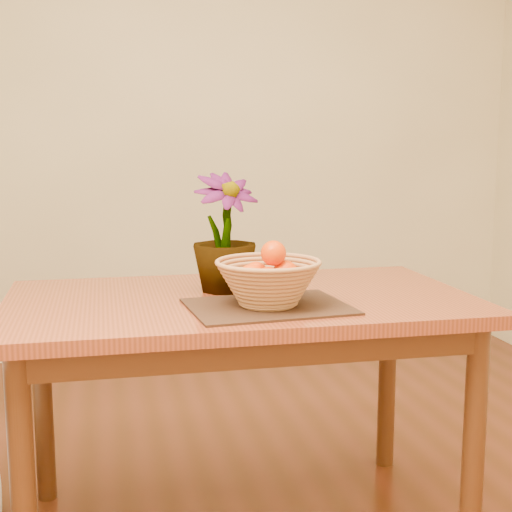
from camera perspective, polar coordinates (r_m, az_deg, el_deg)
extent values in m
cube|color=#FEF2C1|center=(4.05, -6.63, 10.94)|extent=(4.00, 0.02, 2.70)
cube|color=brown|center=(2.17, -1.24, -3.75)|extent=(1.40, 0.80, 0.04)
cube|color=#44250F|center=(2.19, -1.24, -5.29)|extent=(1.28, 0.68, 0.08)
cylinder|color=#44250F|center=(1.97, -18.14, -17.21)|extent=(0.06, 0.06, 0.71)
cylinder|color=#44250F|center=(2.21, 17.03, -14.19)|extent=(0.06, 0.06, 0.71)
cylinder|color=#44250F|center=(2.56, -16.69, -10.92)|extent=(0.06, 0.06, 0.71)
cylinder|color=#44250F|center=(2.74, 10.45, -9.29)|extent=(0.06, 0.06, 0.71)
cube|color=#342213|center=(2.02, 0.98, -4.06)|extent=(0.47, 0.37, 0.01)
cylinder|color=#A87246|center=(2.02, 0.98, -3.86)|extent=(0.15, 0.15, 0.01)
sphere|color=#E44103|center=(2.00, 0.99, -1.71)|extent=(0.06, 0.06, 0.06)
sphere|color=#E44103|center=(2.03, 2.35, -1.35)|extent=(0.07, 0.07, 0.07)
sphere|color=#E44103|center=(2.05, 0.00, -1.37)|extent=(0.07, 0.07, 0.07)
sphere|color=#E44103|center=(1.96, -0.42, -1.72)|extent=(0.07, 0.07, 0.07)
sphere|color=#E44103|center=(1.95, 2.02, -1.89)|extent=(0.07, 0.07, 0.07)
sphere|color=#E44103|center=(2.02, 1.40, 0.22)|extent=(0.07, 0.07, 0.07)
imported|color=#164313|center=(2.22, -2.54, 1.89)|extent=(0.26, 0.26, 0.37)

